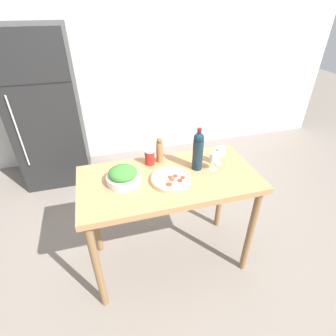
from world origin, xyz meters
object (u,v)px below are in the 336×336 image
object	(u,v)px
wine_glass_near	(214,158)
pepper_mill	(160,150)
salt_canister	(150,157)
refrigerator	(46,110)
homemade_pizza	(171,179)
salad_bowl	(123,176)
wine_bottle	(198,150)
wine_glass_far	(220,153)

from	to	relation	value
wine_glass_near	pepper_mill	xyz separation A→B (m)	(-0.38, 0.23, 0.00)
wine_glass_near	salt_canister	xyz separation A→B (m)	(-0.46, 0.21, -0.04)
refrigerator	homemade_pizza	world-z (taller)	refrigerator
homemade_pizza	salt_canister	size ratio (longest dim) A/B	2.36
refrigerator	salt_canister	world-z (taller)	refrigerator
salad_bowl	homemade_pizza	xyz separation A→B (m)	(0.34, -0.08, -0.04)
wine_glass_near	salad_bowl	distance (m)	0.70
wine_glass_near	salt_canister	size ratio (longest dim) A/B	1.15
homemade_pizza	refrigerator	bearing A→B (deg)	119.98
wine_bottle	wine_glass_near	world-z (taller)	wine_bottle
pepper_mill	salad_bowl	distance (m)	0.39
wine_glass_near	wine_bottle	bearing A→B (deg)	157.26
refrigerator	pepper_mill	size ratio (longest dim) A/B	8.48
refrigerator	wine_glass_near	size ratio (longest dim) A/B	12.53
refrigerator	wine_glass_near	bearing A→B (deg)	-51.21
wine_bottle	salt_canister	size ratio (longest dim) A/B	2.69
wine_bottle	homemade_pizza	xyz separation A→B (m)	(-0.25, -0.11, -0.15)
wine_bottle	wine_glass_far	size ratio (longest dim) A/B	2.33
wine_bottle	salad_bowl	xyz separation A→B (m)	(-0.58, -0.03, -0.11)
wine_glass_near	homemade_pizza	size ratio (longest dim) A/B	0.49
homemade_pizza	salt_canister	world-z (taller)	salt_canister
refrigerator	salad_bowl	world-z (taller)	refrigerator
wine_glass_far	salt_canister	distance (m)	0.56
pepper_mill	homemade_pizza	distance (m)	0.30
pepper_mill	salad_bowl	size ratio (longest dim) A/B	0.89
wine_bottle	salt_canister	distance (m)	0.39
wine_glass_far	pepper_mill	world-z (taller)	pepper_mill
salt_canister	wine_bottle	bearing A→B (deg)	-25.57
refrigerator	salad_bowl	bearing A→B (deg)	-67.72
refrigerator	wine_glass_far	world-z (taller)	refrigerator
wine_glass_far	homemade_pizza	xyz separation A→B (m)	(-0.44, -0.12, -0.09)
refrigerator	wine_bottle	world-z (taller)	refrigerator
refrigerator	salad_bowl	xyz separation A→B (m)	(0.71, -1.74, 0.08)
refrigerator	wine_glass_far	size ratio (longest dim) A/B	12.53
salad_bowl	wine_glass_far	bearing A→B (deg)	3.17
wine_glass_near	salad_bowl	xyz separation A→B (m)	(-0.70, 0.02, -0.05)
refrigerator	pepper_mill	xyz separation A→B (m)	(1.04, -1.53, 0.13)
wine_bottle	wine_glass_far	world-z (taller)	wine_bottle
wine_glass_far	refrigerator	bearing A→B (deg)	131.33
wine_glass_far	homemade_pizza	world-z (taller)	wine_glass_far
wine_glass_far	salt_canister	xyz separation A→B (m)	(-0.54, 0.15, -0.04)
wine_glass_near	salad_bowl	bearing A→B (deg)	178.45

